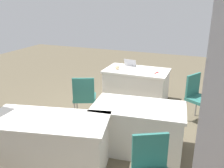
# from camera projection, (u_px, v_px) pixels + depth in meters

# --- Properties ---
(ground_plane) EXTENTS (14.40, 14.40, 0.00)m
(ground_plane) POSITION_uv_depth(u_px,v_px,m) (111.00, 128.00, 4.74)
(ground_plane) COLOR brown
(table_foreground) EXTENTS (1.51, 0.89, 0.77)m
(table_foreground) POSITION_uv_depth(u_px,v_px,m) (136.00, 85.00, 5.93)
(table_foreground) COLOR silver
(table_foreground) RESTS_ON ground
(table_mid_right) EXTENTS (1.54, 0.96, 0.77)m
(table_mid_right) POSITION_uv_depth(u_px,v_px,m) (138.00, 128.00, 3.96)
(table_mid_right) COLOR silver
(table_mid_right) RESTS_ON ground
(table_back_left) EXTENTS (1.86, 1.14, 0.77)m
(table_back_left) POSITION_uv_depth(u_px,v_px,m) (49.00, 142.00, 3.55)
(table_back_left) COLOR silver
(table_back_left) RESTS_ON ground
(chair_near_front) EXTENTS (0.60, 0.60, 0.96)m
(chair_near_front) POSITION_uv_depth(u_px,v_px,m) (197.00, 95.00, 4.85)
(chair_near_front) COLOR #9E9993
(chair_near_front) RESTS_ON ground
(chair_tucked_left) EXTENTS (0.58, 0.58, 0.96)m
(chair_tucked_left) POSITION_uv_depth(u_px,v_px,m) (84.00, 96.00, 4.84)
(chair_tucked_left) COLOR #9E9993
(chair_tucked_left) RESTS_ON ground
(laptop_silver) EXTENTS (0.35, 0.33, 0.21)m
(laptop_silver) POSITION_uv_depth(u_px,v_px,m) (128.00, 67.00, 5.92)
(laptop_silver) COLOR silver
(laptop_silver) RESTS_ON table_foreground
(yarn_ball) EXTENTS (0.10, 0.10, 0.10)m
(yarn_ball) POSITION_uv_depth(u_px,v_px,m) (117.00, 67.00, 5.83)
(yarn_ball) COLOR beige
(yarn_ball) RESTS_ON table_foreground
(scissors_red) EXTENTS (0.09, 0.18, 0.01)m
(scissors_red) POSITION_uv_depth(u_px,v_px,m) (157.00, 73.00, 5.57)
(scissors_red) COLOR red
(scissors_red) RESTS_ON table_foreground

